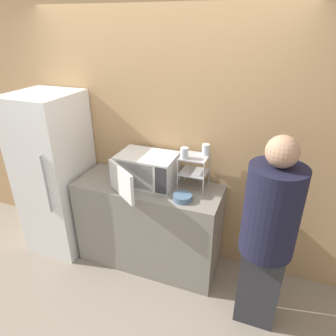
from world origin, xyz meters
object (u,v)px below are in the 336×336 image
at_px(bowl, 183,198).
at_px(person, 268,231).
at_px(glass_front_left, 184,153).
at_px(refrigerator, 56,174).
at_px(glass_back_right, 206,149).
at_px(dish_rack, 194,165).
at_px(microwave, 146,169).

bearing_deg(bowl, person, -14.83).
xyz_separation_m(glass_front_left, refrigerator, (-1.42, -0.09, -0.43)).
distance_m(bowl, refrigerator, 1.47).
bearing_deg(refrigerator, glass_back_right, 8.50).
distance_m(dish_rack, glass_back_right, 0.18).
bearing_deg(refrigerator, glass_front_left, 3.48).
height_order(glass_front_left, refrigerator, refrigerator).
height_order(microwave, dish_rack, dish_rack).
relative_size(microwave, refrigerator, 0.37).
xyz_separation_m(dish_rack, refrigerator, (-1.49, -0.16, -0.29)).
height_order(microwave, glass_back_right, glass_back_right).
bearing_deg(glass_back_right, person, -39.77).
distance_m(glass_back_right, refrigerator, 1.65).
xyz_separation_m(dish_rack, glass_front_left, (-0.07, -0.07, 0.14)).
height_order(dish_rack, glass_back_right, glass_back_right).
bearing_deg(glass_front_left, dish_rack, 45.03).
relative_size(bowl, refrigerator, 0.10).
xyz_separation_m(glass_front_left, glass_back_right, (0.16, 0.15, 0.00)).
distance_m(glass_front_left, refrigerator, 1.48).
height_order(microwave, glass_front_left, glass_front_left).
height_order(dish_rack, person, person).
height_order(bowl, refrigerator, refrigerator).
bearing_deg(microwave, dish_rack, 9.55).
bearing_deg(dish_rack, glass_back_right, 41.90).
xyz_separation_m(microwave, bowl, (0.43, -0.18, -0.12)).
xyz_separation_m(dish_rack, bowl, (-0.02, -0.26, -0.21)).
relative_size(microwave, dish_rack, 2.01).
distance_m(dish_rack, bowl, 0.33).
bearing_deg(dish_rack, microwave, -170.45).
distance_m(microwave, refrigerator, 1.06).
height_order(glass_back_right, refrigerator, refrigerator).
relative_size(bowl, person, 0.10).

